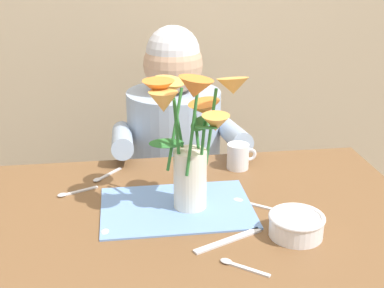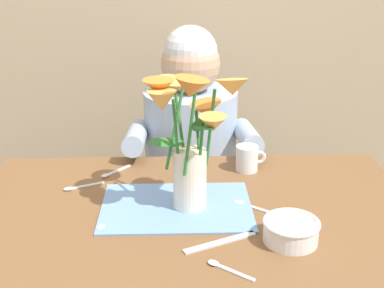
{
  "view_description": "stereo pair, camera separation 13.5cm",
  "coord_description": "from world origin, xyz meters",
  "px_view_note": "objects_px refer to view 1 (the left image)",
  "views": [
    {
      "loc": [
        -0.17,
        -1.19,
        1.41
      ],
      "look_at": [
        -0.0,
        0.05,
        0.92
      ],
      "focal_mm": 49.31,
      "sensor_mm": 36.0,
      "label": 1
    },
    {
      "loc": [
        -0.04,
        -1.21,
        1.41
      ],
      "look_at": [
        -0.0,
        0.05,
        0.92
      ],
      "focal_mm": 49.31,
      "sensor_mm": 36.0,
      "label": 2
    }
  ],
  "objects_px": {
    "ceramic_mug": "(238,156)",
    "flower_vase": "(190,132)",
    "dinner_knife": "(228,240)",
    "ceramic_bowl": "(296,224)",
    "seated_person": "(175,178)"
  },
  "relations": [
    {
      "from": "ceramic_mug",
      "to": "flower_vase",
      "type": "bearing_deg",
      "value": -127.52
    },
    {
      "from": "flower_vase",
      "to": "dinner_knife",
      "type": "relative_size",
      "value": 2.01
    },
    {
      "from": "flower_vase",
      "to": "ceramic_bowl",
      "type": "xyz_separation_m",
      "value": [
        0.24,
        -0.17,
        -0.19
      ]
    },
    {
      "from": "dinner_knife",
      "to": "ceramic_mug",
      "type": "distance_m",
      "value": 0.43
    },
    {
      "from": "seated_person",
      "to": "flower_vase",
      "type": "relative_size",
      "value": 2.98
    },
    {
      "from": "flower_vase",
      "to": "ceramic_bowl",
      "type": "bearing_deg",
      "value": -36.1
    },
    {
      "from": "seated_person",
      "to": "ceramic_bowl",
      "type": "height_order",
      "value": "seated_person"
    },
    {
      "from": "seated_person",
      "to": "dinner_knife",
      "type": "relative_size",
      "value": 5.97
    },
    {
      "from": "seated_person",
      "to": "flower_vase",
      "type": "bearing_deg",
      "value": -96.42
    },
    {
      "from": "seated_person",
      "to": "ceramic_bowl",
      "type": "xyz_separation_m",
      "value": [
        0.22,
        -0.75,
        0.21
      ]
    },
    {
      "from": "ceramic_bowl",
      "to": "ceramic_mug",
      "type": "xyz_separation_m",
      "value": [
        -0.05,
        0.41,
        0.01
      ]
    },
    {
      "from": "ceramic_mug",
      "to": "seated_person",
      "type": "bearing_deg",
      "value": 116.35
    },
    {
      "from": "seated_person",
      "to": "dinner_knife",
      "type": "bearing_deg",
      "value": -90.78
    },
    {
      "from": "seated_person",
      "to": "dinner_knife",
      "type": "xyz_separation_m",
      "value": [
        0.05,
        -0.75,
        0.18
      ]
    },
    {
      "from": "flower_vase",
      "to": "ceramic_bowl",
      "type": "height_order",
      "value": "flower_vase"
    }
  ]
}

